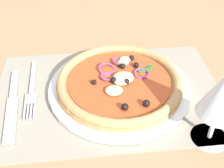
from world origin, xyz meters
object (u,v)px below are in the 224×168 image
object	(u,v)px
plate	(119,87)
knife	(12,104)
pizza	(119,81)
wine_glass	(224,94)
fork	(32,91)

from	to	relation	value
plate	knife	world-z (taller)	plate
pizza	knife	distance (cm)	21.45
wine_glass	pizza	bearing A→B (deg)	-45.18
pizza	knife	world-z (taller)	pizza
fork	knife	xyz separation A→B (cm)	(3.28, 3.56, 0.03)
plate	pizza	xyz separation A→B (cm)	(-0.03, -0.04, 1.61)
pizza	knife	bearing A→B (deg)	6.54
fork	wine_glass	size ratio (longest dim) A/B	1.21
wine_glass	fork	bearing A→B (deg)	-25.43
wine_glass	plate	bearing A→B (deg)	-45.03
fork	knife	bearing A→B (deg)	-45.21
pizza	wine_glass	bearing A→B (deg)	134.82
knife	wine_glass	bearing A→B (deg)	66.52
plate	knife	xyz separation A→B (cm)	(21.19, 2.39, -0.27)
plate	fork	size ratio (longest dim) A/B	1.59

